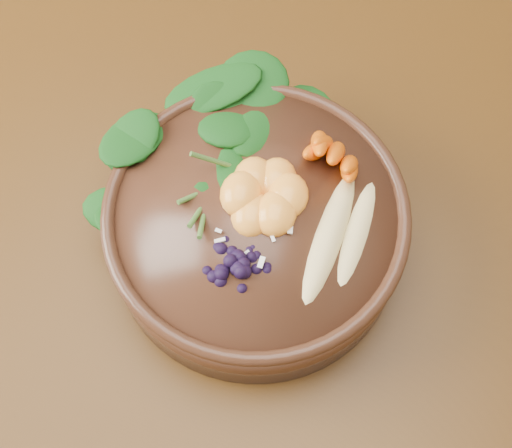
# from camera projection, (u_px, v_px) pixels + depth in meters

# --- Properties ---
(ground) EXTENTS (4.00, 4.00, 0.00)m
(ground) POSITION_uv_depth(u_px,v_px,m) (189.00, 302.00, 1.41)
(ground) COLOR #381E0F
(ground) RESTS_ON ground
(dining_table) EXTENTS (1.60, 0.90, 0.75)m
(dining_table) POSITION_uv_depth(u_px,v_px,m) (139.00, 120.00, 0.81)
(dining_table) COLOR #331C0C
(dining_table) RESTS_ON ground
(stoneware_bowl) EXTENTS (0.29, 0.29, 0.07)m
(stoneware_bowl) POSITION_uv_depth(u_px,v_px,m) (256.00, 229.00, 0.61)
(stoneware_bowl) COLOR #412416
(stoneware_bowl) RESTS_ON dining_table
(kale_heap) EXTENTS (0.18, 0.17, 0.04)m
(kale_heap) POSITION_uv_depth(u_px,v_px,m) (232.00, 134.00, 0.59)
(kale_heap) COLOR #124C12
(kale_heap) RESTS_ON stoneware_bowl
(carrot_cluster) EXTENTS (0.06, 0.06, 0.07)m
(carrot_cluster) POSITION_uv_depth(u_px,v_px,m) (337.00, 137.00, 0.57)
(carrot_cluster) COLOR orange
(carrot_cluster) RESTS_ON stoneware_bowl
(banana_halves) EXTENTS (0.06, 0.14, 0.02)m
(banana_halves) POSITION_uv_depth(u_px,v_px,m) (345.00, 228.00, 0.56)
(banana_halves) COLOR #E0CC84
(banana_halves) RESTS_ON stoneware_bowl
(mandarin_cluster) EXTENTS (0.08, 0.09, 0.03)m
(mandarin_cluster) POSITION_uv_depth(u_px,v_px,m) (264.00, 188.00, 0.57)
(mandarin_cluster) COLOR #FF9B2F
(mandarin_cluster) RESTS_ON stoneware_bowl
(blueberry_pile) EXTENTS (0.13, 0.10, 0.03)m
(blueberry_pile) POSITION_uv_depth(u_px,v_px,m) (237.00, 261.00, 0.54)
(blueberry_pile) COLOR black
(blueberry_pile) RESTS_ON stoneware_bowl
(coconut_flakes) EXTENTS (0.09, 0.07, 0.01)m
(coconut_flakes) POSITION_uv_depth(u_px,v_px,m) (251.00, 229.00, 0.57)
(coconut_flakes) COLOR white
(coconut_flakes) RESTS_ON stoneware_bowl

